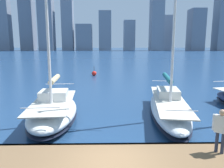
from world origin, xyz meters
TOP-DOWN VIEW (x-y plane):
  - dock_pier at (-0.00, -0.10)m, footprint 28.00×2.80m
  - city_skyline at (0.09, -159.19)m, footprint 167.53×24.87m
  - sailboat_teal at (-3.79, -6.55)m, footprint 3.49×9.28m
  - sailboat_tan at (3.40, -5.68)m, footprint 3.16×6.89m
  - person_white_shirt at (-4.03, -0.51)m, footprint 0.52×0.42m
  - channel_buoy at (2.17, -25.11)m, footprint 0.70×0.70m

SIDE VIEW (x-z plane):
  - channel_buoy at x=2.17m, z-range -0.34..1.06m
  - dock_pier at x=0.00m, z-range 0.24..0.84m
  - sailboat_teal at x=-3.79m, z-range -5.84..7.24m
  - sailboat_tan at x=3.40m, z-range -4.64..6.09m
  - person_white_shirt at x=-4.03m, z-range 0.77..2.45m
  - city_skyline at x=0.09m, z-range -6.92..48.05m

